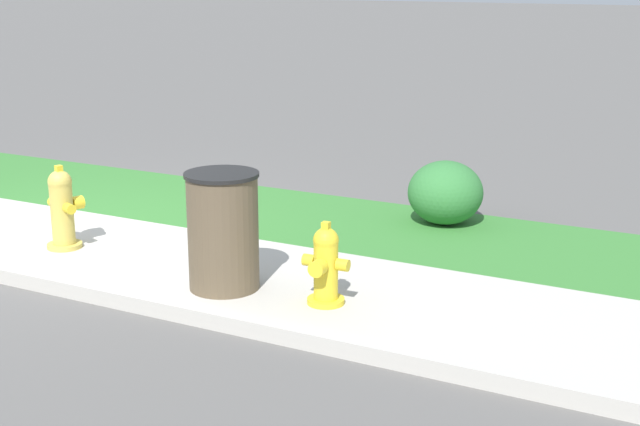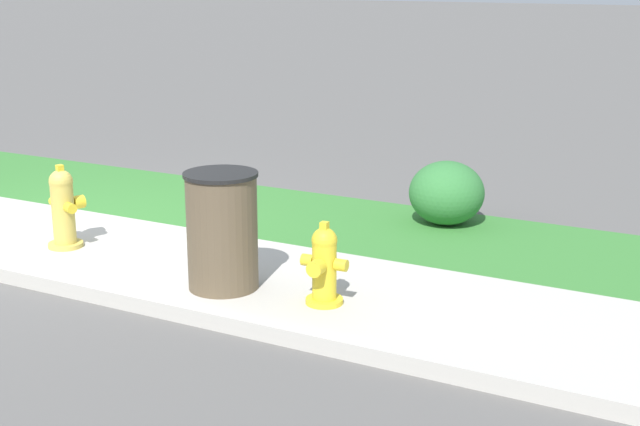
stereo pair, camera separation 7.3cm
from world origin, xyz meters
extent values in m
plane|color=#5B5956|center=(0.00, 0.00, 0.00)|extent=(120.00, 120.00, 0.00)
cube|color=#BCB7AD|center=(0.00, 0.00, 0.01)|extent=(18.00, 1.81, 0.01)
cube|color=#387A33|center=(0.00, 1.81, 0.00)|extent=(18.00, 1.82, 0.01)
cylinder|color=gold|center=(0.44, -0.12, 0.03)|extent=(0.31, 0.31, 0.05)
cylinder|color=gold|center=(0.44, -0.12, 0.33)|extent=(0.20, 0.20, 0.56)
sphere|color=gold|center=(0.44, -0.12, 0.61)|extent=(0.21, 0.21, 0.21)
cube|color=yellow|center=(0.44, -0.12, 0.74)|extent=(0.07, 0.07, 0.06)
cylinder|color=yellow|center=(0.31, -0.07, 0.40)|extent=(0.12, 0.12, 0.09)
cylinder|color=yellow|center=(0.58, -0.17, 0.40)|extent=(0.12, 0.12, 0.09)
cylinder|color=yellow|center=(0.49, 0.02, 0.40)|extent=(0.15, 0.14, 0.12)
cylinder|color=yellow|center=(3.15, -0.25, 0.03)|extent=(0.28, 0.28, 0.05)
cylinder|color=yellow|center=(3.15, -0.25, 0.28)|extent=(0.18, 0.18, 0.45)
sphere|color=yellow|center=(3.15, -0.25, 0.50)|extent=(0.19, 0.19, 0.19)
cube|color=yellow|center=(3.15, -0.25, 0.62)|extent=(0.06, 0.06, 0.06)
cylinder|color=yellow|center=(3.29, -0.24, 0.33)|extent=(0.09, 0.09, 0.09)
cylinder|color=yellow|center=(3.02, -0.26, 0.33)|extent=(0.09, 0.09, 0.09)
cylinder|color=yellow|center=(3.16, -0.39, 0.33)|extent=(0.13, 0.11, 0.12)
cylinder|color=brown|center=(2.29, -0.32, 0.45)|extent=(0.55, 0.55, 0.91)
cylinder|color=black|center=(2.29, -0.32, 0.92)|extent=(0.58, 0.58, 0.03)
ellipsoid|color=#337538|center=(3.18, 2.25, 0.31)|extent=(0.74, 0.74, 0.63)
camera|label=1|loc=(6.03, -5.80, 2.43)|focal=50.00mm
camera|label=2|loc=(6.09, -5.77, 2.43)|focal=50.00mm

